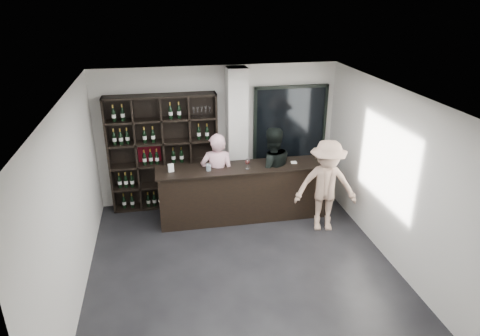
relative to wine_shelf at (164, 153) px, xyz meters
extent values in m
cube|color=black|center=(1.15, -2.57, -1.20)|extent=(5.00, 5.50, 0.01)
cube|color=silver|center=(1.50, -0.10, 0.25)|extent=(0.40, 0.40, 2.90)
cube|color=black|center=(2.70, 0.12, 0.20)|extent=(1.60, 0.08, 2.10)
cube|color=black|center=(2.70, 0.12, 0.20)|extent=(1.48, 0.02, 1.98)
cube|color=black|center=(1.50, -0.82, -0.66)|extent=(3.30, 0.62, 1.08)
cube|color=black|center=(1.50, -0.82, -0.10)|extent=(3.38, 0.70, 0.03)
imported|color=#D8A2AE|center=(1.00, -0.72, -0.31)|extent=(0.71, 0.53, 1.79)
imported|color=black|center=(2.08, -0.72, -0.28)|extent=(0.96, 0.79, 1.84)
imported|color=tan|center=(2.93, -1.53, -0.30)|extent=(1.27, 0.88, 1.80)
cylinder|color=silver|center=(0.81, -0.88, -0.02)|extent=(0.11, 0.11, 0.13)
cube|color=white|center=(2.51, -0.81, -0.08)|extent=(0.12, 0.12, 0.02)
cube|color=white|center=(0.11, -0.81, -0.01)|extent=(0.11, 0.08, 0.16)
camera|label=1|loc=(0.00, -8.29, 3.11)|focal=32.00mm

